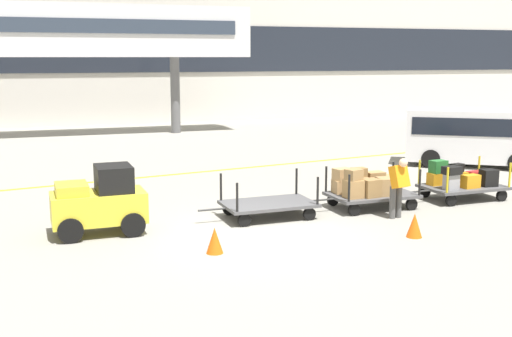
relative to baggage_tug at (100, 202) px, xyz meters
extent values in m
plane|color=gray|center=(3.34, -1.21, -0.75)|extent=(120.00, 120.00, 0.00)
cube|color=yellow|center=(7.14, 7.47, -0.75)|extent=(21.53, 3.89, 0.01)
cube|color=beige|center=(3.34, 24.79, 3.35)|extent=(61.33, 2.40, 8.20)
cube|color=#1E232D|center=(3.34, 23.54, 3.76)|extent=(58.26, 0.12, 2.80)
cube|color=silver|center=(0.89, 18.79, 4.56)|extent=(17.17, 2.20, 2.60)
cube|color=#2D3847|center=(0.89, 17.65, 4.76)|extent=(15.45, 0.08, 0.70)
cylinder|color=#59595B|center=(5.61, 18.79, 1.25)|extent=(0.50, 0.50, 4.02)
cube|color=gold|center=(-0.03, 0.00, -0.12)|extent=(2.13, 1.16, 0.70)
cube|color=black|center=(0.33, 0.01, 0.53)|extent=(0.83, 1.01, 0.60)
cube|color=gold|center=(-0.61, -0.02, 0.35)|extent=(0.73, 0.96, 0.24)
cylinder|color=black|center=(-0.73, 0.50, -0.47)|extent=(0.57, 0.20, 0.56)
cylinder|color=black|center=(-0.70, -0.54, -0.47)|extent=(0.57, 0.20, 0.56)
cylinder|color=black|center=(0.63, 0.54, -0.47)|extent=(0.57, 0.20, 0.56)
cylinder|color=black|center=(0.66, -0.50, -0.47)|extent=(0.57, 0.20, 0.56)
cube|color=#4C4C4F|center=(4.16, 0.13, -0.39)|extent=(2.34, 1.47, 0.08)
cylinder|color=black|center=(3.09, 0.74, 0.00)|extent=(0.06, 0.06, 0.70)
cylinder|color=black|center=(3.13, -0.55, 0.00)|extent=(0.06, 0.06, 0.70)
cylinder|color=black|center=(5.20, 0.80, 0.00)|extent=(0.06, 0.06, 0.70)
cylinder|color=black|center=(5.24, -0.48, 0.00)|extent=(0.06, 0.06, 0.70)
cylinder|color=black|center=(3.28, 0.70, -0.59)|extent=(0.32, 0.11, 0.32)
cylinder|color=black|center=(3.32, -0.49, -0.59)|extent=(0.32, 0.11, 0.32)
cylinder|color=black|center=(5.01, 0.75, -0.59)|extent=(0.32, 0.11, 0.32)
cylinder|color=black|center=(5.04, -0.44, -0.59)|extent=(0.32, 0.11, 0.32)
cylinder|color=#333333|center=(2.66, 0.08, -0.41)|extent=(0.70, 0.07, 0.05)
cube|color=#4C4C4F|center=(7.16, 0.22, -0.39)|extent=(2.34, 1.47, 0.08)
cylinder|color=black|center=(6.09, 0.83, 0.00)|extent=(0.06, 0.06, 0.70)
cylinder|color=black|center=(6.12, -0.46, 0.00)|extent=(0.06, 0.06, 0.70)
cylinder|color=black|center=(8.20, 0.89, 0.00)|extent=(0.06, 0.06, 0.70)
cylinder|color=black|center=(8.24, -0.39, 0.00)|extent=(0.06, 0.06, 0.70)
cylinder|color=black|center=(6.28, 0.79, -0.59)|extent=(0.32, 0.11, 0.32)
cylinder|color=black|center=(6.32, -0.40, -0.59)|extent=(0.32, 0.11, 0.32)
cylinder|color=black|center=(8.01, 0.84, -0.59)|extent=(0.32, 0.11, 0.32)
cylinder|color=black|center=(8.04, -0.35, -0.59)|extent=(0.32, 0.11, 0.32)
cylinder|color=#333333|center=(5.66, 0.17, -0.41)|extent=(0.70, 0.07, 0.05)
cube|color=tan|center=(6.44, 0.55, -0.18)|extent=(0.51, 0.49, 0.35)
cube|color=#A87F4C|center=(6.44, -0.09, -0.12)|extent=(0.46, 0.44, 0.47)
cube|color=#9E7A4C|center=(6.92, 0.53, -0.14)|extent=(0.43, 0.42, 0.42)
cube|color=olive|center=(6.91, -0.15, -0.11)|extent=(0.51, 0.46, 0.48)
cube|color=#A87F4C|center=(7.43, 0.56, -0.09)|extent=(0.51, 0.39, 0.52)
cube|color=#9E7A4C|center=(7.44, -0.08, -0.12)|extent=(0.54, 0.55, 0.46)
cube|color=#A87F4C|center=(7.89, 0.59, -0.16)|extent=(0.47, 0.39, 0.39)
cube|color=tan|center=(6.44, 0.55, 0.16)|extent=(0.55, 0.46, 0.32)
cube|color=#9E7A4C|center=(6.44, -0.09, 0.26)|extent=(0.47, 0.43, 0.29)
cube|color=olive|center=(6.92, 0.53, 0.19)|extent=(0.39, 0.29, 0.24)
cube|color=#4C4C4F|center=(10.16, 0.31, -0.39)|extent=(2.34, 1.47, 0.08)
cylinder|color=gold|center=(9.08, 0.92, 0.00)|extent=(0.06, 0.06, 0.70)
cylinder|color=gold|center=(9.12, -0.37, 0.00)|extent=(0.06, 0.06, 0.70)
cylinder|color=gold|center=(11.20, 0.99, 0.00)|extent=(0.06, 0.06, 0.70)
cylinder|color=gold|center=(11.24, -0.30, 0.00)|extent=(0.06, 0.06, 0.70)
cylinder|color=black|center=(9.28, 0.88, -0.59)|extent=(0.32, 0.11, 0.32)
cylinder|color=black|center=(9.32, -0.31, -0.59)|extent=(0.32, 0.11, 0.32)
cylinder|color=black|center=(11.01, 0.93, -0.59)|extent=(0.32, 0.11, 0.32)
cylinder|color=black|center=(11.04, -0.26, -0.59)|extent=(0.32, 0.11, 0.32)
cylinder|color=#333333|center=(8.66, 0.26, -0.41)|extent=(0.70, 0.07, 0.05)
cube|color=orange|center=(9.52, 0.64, -0.18)|extent=(0.58, 0.37, 0.35)
cube|color=#99999E|center=(9.50, -0.02, -0.14)|extent=(0.44, 0.32, 0.43)
cube|color=orange|center=(10.14, 0.60, -0.18)|extent=(0.59, 0.36, 0.34)
cube|color=orange|center=(10.14, -0.02, -0.17)|extent=(0.53, 0.36, 0.37)
cube|color=red|center=(10.81, 0.66, -0.19)|extent=(0.53, 0.35, 0.32)
cube|color=black|center=(10.78, 0.02, -0.11)|extent=(0.46, 0.39, 0.48)
cube|color=#236B2D|center=(9.52, 0.64, 0.18)|extent=(0.50, 0.39, 0.36)
cube|color=black|center=(9.50, -0.02, 0.18)|extent=(0.52, 0.42, 0.22)
cube|color=black|center=(10.14, 0.60, 0.11)|extent=(0.40, 0.32, 0.25)
cylinder|color=#4C4C4C|center=(7.10, -0.95, -0.34)|extent=(0.16, 0.16, 0.82)
cylinder|color=#4C4C4C|center=(7.30, -0.91, -0.34)|extent=(0.16, 0.16, 0.82)
cube|color=orange|center=(7.22, -1.03, 0.33)|extent=(0.47, 0.49, 0.61)
sphere|color=beige|center=(7.24, -1.15, 0.70)|extent=(0.22, 0.22, 0.22)
cube|color=silver|center=(14.01, 4.96, 0.39)|extent=(5.04, 4.26, 1.90)
cube|color=black|center=(14.01, 4.96, 0.79)|extent=(4.75, 4.08, 0.64)
cylinder|color=black|center=(12.29, 5.06, -0.41)|extent=(0.70, 0.58, 0.68)
cone|color=#EA590F|center=(6.70, -2.58, -0.48)|extent=(0.36, 0.36, 0.55)
cone|color=#EA590F|center=(2.11, -2.27, -0.48)|extent=(0.36, 0.36, 0.55)
camera|label=1|loc=(-1.12, -14.46, 3.28)|focal=44.12mm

